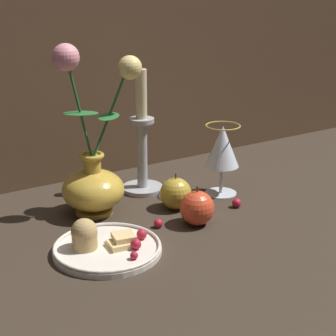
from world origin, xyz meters
TOP-DOWN VIEW (x-y plane):
  - ground_plane at (0.00, 0.00)m, footprint 2.40×2.40m
  - vase at (-0.10, 0.08)m, footprint 0.18×0.13m
  - plate_with_pastries at (-0.16, -0.09)m, footprint 0.20×0.20m
  - wine_glass at (0.19, 0.03)m, footprint 0.08×0.08m
  - candlestick at (0.05, 0.14)m, footprint 0.09×0.09m
  - apple_beside_vase at (0.05, -0.08)m, footprint 0.07×0.07m
  - apple_near_glass at (0.06, 0.01)m, footprint 0.07×0.07m
  - berry_near_plate at (0.17, -0.06)m, footprint 0.02×0.02m
  - berry_front_center at (-0.03, -0.05)m, footprint 0.02×0.02m

SIDE VIEW (x-z plane):
  - ground_plane at x=0.00m, z-range 0.00..0.00m
  - berry_front_center at x=-0.03m, z-range 0.00..0.02m
  - berry_near_plate at x=0.17m, z-range 0.00..0.02m
  - plate_with_pastries at x=-0.16m, z-range -0.02..0.05m
  - apple_near_glass at x=0.06m, z-range -0.01..0.07m
  - apple_beside_vase at x=0.05m, z-range -0.01..0.08m
  - vase at x=-0.10m, z-range -0.08..0.27m
  - candlestick at x=0.05m, z-range -0.04..0.25m
  - wine_glass at x=0.19m, z-range 0.03..0.19m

